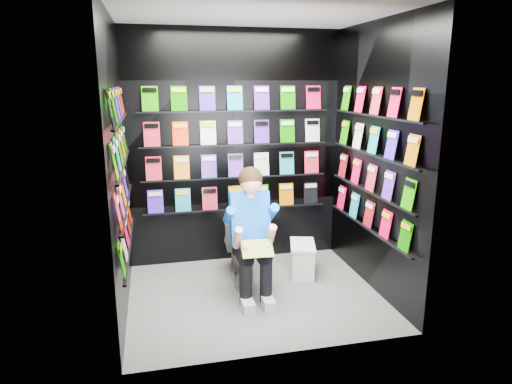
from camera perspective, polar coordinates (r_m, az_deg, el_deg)
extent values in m
plane|color=slate|center=(4.58, -0.17, -12.76)|extent=(2.40, 2.40, 0.00)
plane|color=white|center=(4.13, -0.19, 21.48)|extent=(2.40, 2.40, 0.00)
cube|color=black|center=(5.13, -2.65, 5.41)|extent=(2.40, 0.04, 2.60)
cube|color=black|center=(3.22, 3.75, 0.34)|extent=(2.40, 0.04, 2.60)
cube|color=black|center=(4.07, -16.89, 2.63)|extent=(0.04, 2.00, 2.60)
cube|color=black|center=(4.58, 14.68, 3.95)|extent=(0.04, 2.00, 2.60)
imported|color=white|center=(4.86, -1.80, -6.44)|extent=(0.46, 0.77, 0.73)
cube|color=silver|center=(4.99, 5.80, -8.50)|extent=(0.34, 0.47, 0.32)
cube|color=silver|center=(4.93, 5.85, -6.61)|extent=(0.37, 0.50, 0.03)
cube|color=#23931E|center=(4.11, 0.16, -7.09)|extent=(0.29, 0.18, 0.12)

